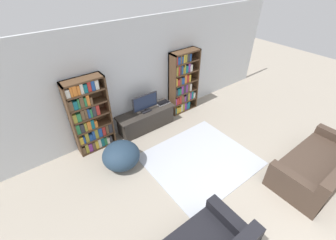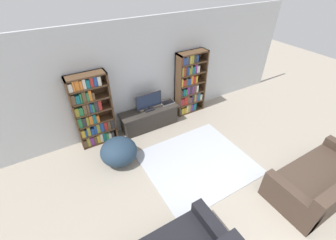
{
  "view_description": "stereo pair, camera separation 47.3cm",
  "coord_description": "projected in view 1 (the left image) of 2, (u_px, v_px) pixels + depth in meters",
  "views": [
    {
      "loc": [
        -2.42,
        -0.06,
        3.59
      ],
      "look_at": [
        -0.02,
        3.09,
        0.7
      ],
      "focal_mm": 24.0,
      "sensor_mm": 36.0,
      "label": 1
    },
    {
      "loc": [
        -2.03,
        -0.32,
        3.59
      ],
      "look_at": [
        -0.02,
        3.09,
        0.7
      ],
      "focal_mm": 24.0,
      "sensor_mm": 36.0,
      "label": 2
    }
  ],
  "objects": [
    {
      "name": "beanbag_ottoman",
      "position": [
        121.0,
        155.0,
        4.63
      ],
      "size": [
        0.77,
        0.77,
        0.54
      ],
      "primitive_type": "ellipsoid",
      "color": "#23384C",
      "rests_on": "ground_plane"
    },
    {
      "name": "tv_stand",
      "position": [
        146.0,
        119.0,
        5.68
      ],
      "size": [
        1.5,
        0.47,
        0.51
      ],
      "color": "#332D28",
      "rests_on": "ground_plane"
    },
    {
      "name": "laptop",
      "position": [
        163.0,
        103.0,
        5.83
      ],
      "size": [
        0.34,
        0.2,
        0.03
      ],
      "color": "#B7B7BC",
      "rests_on": "tv_stand"
    },
    {
      "name": "bookshelf_right",
      "position": [
        182.0,
        83.0,
        6.02
      ],
      "size": [
        0.83,
        0.3,
        1.72
      ],
      "color": "#513823",
      "rests_on": "ground_plane"
    },
    {
      "name": "couch_right_sofa",
      "position": [
        319.0,
        167.0,
        4.38
      ],
      "size": [
        2.0,
        0.97,
        0.78
      ],
      "color": "#423328",
      "rests_on": "ground_plane"
    },
    {
      "name": "television",
      "position": [
        145.0,
        103.0,
        5.39
      ],
      "size": [
        0.68,
        0.16,
        0.46
      ],
      "color": "black",
      "rests_on": "tv_stand"
    },
    {
      "name": "area_rug",
      "position": [
        200.0,
        160.0,
        4.89
      ],
      "size": [
        2.16,
        1.92,
        0.02
      ],
      "color": "#B2B7C1",
      "rests_on": "ground_plane"
    },
    {
      "name": "bookshelf_left",
      "position": [
        89.0,
        117.0,
        4.75
      ],
      "size": [
        0.83,
        0.3,
        1.72
      ],
      "color": "#513823",
      "rests_on": "ground_plane"
    },
    {
      "name": "wall_back",
      "position": [
        140.0,
        77.0,
        5.29
      ],
      "size": [
        8.8,
        0.06,
        2.6
      ],
      "color": "silver",
      "rests_on": "ground_plane"
    }
  ]
}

